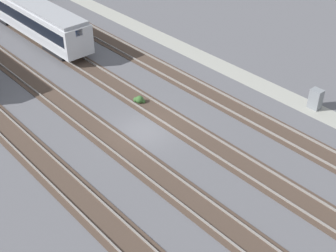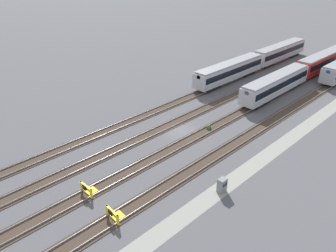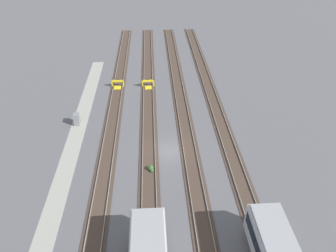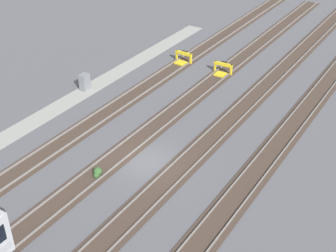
{
  "view_description": "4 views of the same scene",
  "coord_description": "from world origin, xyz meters",
  "px_view_note": "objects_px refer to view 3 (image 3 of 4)",
  "views": [
    {
      "loc": [
        -21.59,
        16.89,
        19.38
      ],
      "look_at": [
        -2.62,
        -0.0,
        1.8
      ],
      "focal_mm": 50.0,
      "sensor_mm": 36.0,
      "label": 1
    },
    {
      "loc": [
        -29.05,
        -27.08,
        22.24
      ],
      "look_at": [
        -2.62,
        -0.0,
        1.8
      ],
      "focal_mm": 35.0,
      "sensor_mm": 36.0,
      "label": 2
    },
    {
      "loc": [
        30.23,
        -1.78,
        24.1
      ],
      "look_at": [
        -2.62,
        -0.0,
        1.8
      ],
      "focal_mm": 35.0,
      "sensor_mm": 36.0,
      "label": 3
    },
    {
      "loc": [
        22.8,
        16.42,
        20.61
      ],
      "look_at": [
        -2.62,
        -0.0,
        1.8
      ],
      "focal_mm": 50.0,
      "sensor_mm": 36.0,
      "label": 4
    }
  ],
  "objects_px": {
    "bumper_stop_near_inner_track": "(148,84)",
    "electrical_cabinet": "(77,119)",
    "weed_clump": "(151,168)",
    "bumper_stop_nearest_track": "(118,85)"
  },
  "relations": [
    {
      "from": "weed_clump",
      "to": "bumper_stop_near_inner_track",
      "type": "bearing_deg",
      "value": -179.43
    },
    {
      "from": "bumper_stop_near_inner_track",
      "to": "electrical_cabinet",
      "type": "height_order",
      "value": "electrical_cabinet"
    },
    {
      "from": "bumper_stop_nearest_track",
      "to": "bumper_stop_near_inner_track",
      "type": "height_order",
      "value": "same"
    },
    {
      "from": "bumper_stop_nearest_track",
      "to": "electrical_cabinet",
      "type": "xyz_separation_m",
      "value": [
        10.3,
        -4.57,
        0.29
      ]
    },
    {
      "from": "bumper_stop_nearest_track",
      "to": "electrical_cabinet",
      "type": "distance_m",
      "value": 11.27
    },
    {
      "from": "bumper_stop_nearest_track",
      "to": "electrical_cabinet",
      "type": "height_order",
      "value": "electrical_cabinet"
    },
    {
      "from": "bumper_stop_nearest_track",
      "to": "weed_clump",
      "type": "distance_m",
      "value": 20.5
    },
    {
      "from": "electrical_cabinet",
      "to": "weed_clump",
      "type": "relative_size",
      "value": 1.74
    },
    {
      "from": "bumper_stop_near_inner_track",
      "to": "bumper_stop_nearest_track",
      "type": "bearing_deg",
      "value": -92.56
    },
    {
      "from": "bumper_stop_near_inner_track",
      "to": "electrical_cabinet",
      "type": "bearing_deg",
      "value": -42.98
    }
  ]
}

